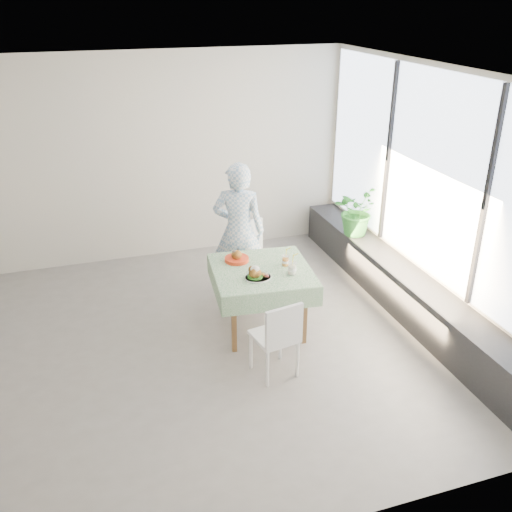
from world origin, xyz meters
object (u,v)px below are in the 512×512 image
object	(u,v)px
diner	(239,231)
juice_cup_orange	(285,261)
chair_near	(275,351)
main_dish	(256,274)
chair_far	(255,273)
potted_plant	(356,210)
cafe_table	(262,292)

from	to	relation	value
diner	juice_cup_orange	size ratio (longest dim) A/B	7.15
chair_near	juice_cup_orange	bearing A→B (deg)	63.51
diner	juice_cup_orange	world-z (taller)	diner
main_dish	chair_near	bearing A→B (deg)	-91.67
chair_far	juice_cup_orange	xyz separation A→B (m)	(0.09, -0.78, 0.51)
potted_plant	chair_near	bearing A→B (deg)	-133.48
main_dish	juice_cup_orange	size ratio (longest dim) A/B	1.21
chair_far	diner	bearing A→B (deg)	157.70
diner	potted_plant	world-z (taller)	diner
main_dish	juice_cup_orange	world-z (taller)	juice_cup_orange
juice_cup_orange	cafe_table	bearing A→B (deg)	-178.86
cafe_table	chair_near	distance (m)	0.86
chair_near	juice_cup_orange	world-z (taller)	juice_cup_orange
cafe_table	potted_plant	size ratio (longest dim) A/B	1.72
chair_near	diner	bearing A→B (deg)	85.26
chair_far	diner	size ratio (longest dim) A/B	0.54
chair_far	chair_near	distance (m)	1.64
chair_far	juice_cup_orange	size ratio (longest dim) A/B	3.87
main_dish	potted_plant	bearing A→B (deg)	35.50
cafe_table	potted_plant	xyz separation A→B (m)	(1.68, 1.10, 0.37)
main_dish	potted_plant	world-z (taller)	potted_plant
chair_near	main_dish	bearing A→B (deg)	88.33
cafe_table	juice_cup_orange	size ratio (longest dim) A/B	4.81
cafe_table	potted_plant	distance (m)	2.04
chair_far	diner	distance (m)	0.60
cafe_table	main_dish	bearing A→B (deg)	-122.91
chair_near	juice_cup_orange	size ratio (longest dim) A/B	3.51
cafe_table	diner	distance (m)	0.94
cafe_table	main_dish	xyz separation A→B (m)	(-0.12, -0.19, 0.33)
main_dish	potted_plant	xyz separation A→B (m)	(1.81, 1.29, 0.04)
diner	chair_far	bearing A→B (deg)	-178.11
cafe_table	main_dish	world-z (taller)	main_dish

